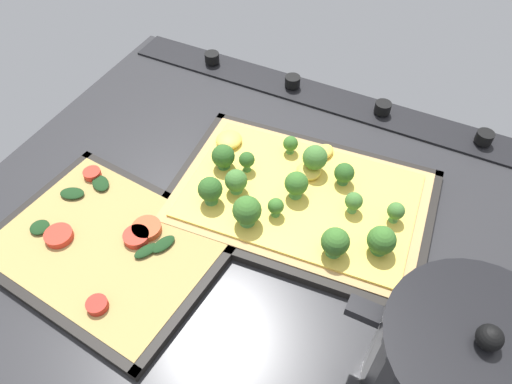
{
  "coord_description": "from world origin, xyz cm",
  "views": [
    {
      "loc": [
        -17.88,
        37.46,
        54.59
      ],
      "look_at": [
        1.21,
        -1.0,
        5.11
      ],
      "focal_mm": 33.71,
      "sensor_mm": 36.0,
      "label": 1
    }
  ],
  "objects": [
    {
      "name": "ground_plane",
      "position": [
        0.0,
        0.0,
        -1.5
      ],
      "size": [
        84.78,
        68.37,
        3.0
      ],
      "primitive_type": "cube",
      "color": "#28282B"
    },
    {
      "name": "broccoli_pizza",
      "position": [
        -3.07,
        -5.52,
        2.13
      ],
      "size": [
        37.18,
        26.23,
        6.02
      ],
      "color": "tan",
      "rests_on": "baking_tray_front"
    },
    {
      "name": "cooking_pot",
      "position": [
        -28.27,
        12.33,
        6.71
      ],
      "size": [
        24.91,
        18.07,
        15.71
      ],
      "color": "black",
      "rests_on": "ground_plane"
    },
    {
      "name": "baking_tray_back",
      "position": [
        16.57,
        13.26,
        0.38
      ],
      "size": [
        32.43,
        26.02,
        1.3
      ],
      "color": "black",
      "rests_on": "ground_plane"
    },
    {
      "name": "veggie_pizza_back",
      "position": [
        16.72,
        13.02,
        1.07
      ],
      "size": [
        29.82,
        23.41,
        1.9
      ],
      "color": "tan",
      "rests_on": "baking_tray_back"
    },
    {
      "name": "baking_tray_front",
      "position": [
        -3.51,
        -6.01,
        0.37
      ],
      "size": [
        39.77,
        28.82,
        1.3
      ],
      "color": "black",
      "rests_on": "ground_plane"
    },
    {
      "name": "stove_control_panel",
      "position": [
        0.0,
        -30.69,
        0.54
      ],
      "size": [
        81.39,
        7.0,
        2.6
      ],
      "color": "black",
      "rests_on": "ground_plane"
    }
  ]
}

